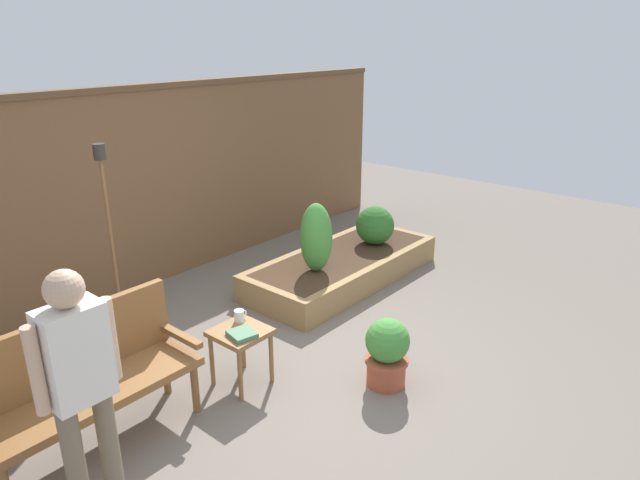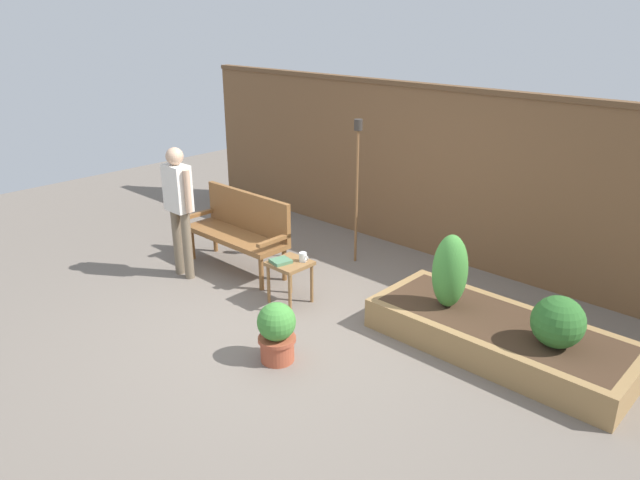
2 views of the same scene
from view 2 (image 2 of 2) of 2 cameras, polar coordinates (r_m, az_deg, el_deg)
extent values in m
plane|color=#70665B|center=(6.03, -2.67, -8.27)|extent=(14.00, 14.00, 0.00)
cube|color=brown|center=(7.55, 11.52, 6.06)|extent=(8.40, 0.10, 2.10)
cube|color=brown|center=(7.35, 12.15, 14.21)|extent=(8.40, 0.14, 0.06)
cylinder|color=brown|center=(6.93, -3.47, -2.36)|extent=(0.06, 0.06, 0.40)
cylinder|color=brown|center=(6.71, -5.70, -3.25)|extent=(0.06, 0.06, 0.40)
cylinder|color=brown|center=(7.88, -10.11, 0.30)|extent=(0.06, 0.06, 0.40)
cylinder|color=brown|center=(7.68, -12.24, -0.40)|extent=(0.06, 0.06, 0.40)
cube|color=brown|center=(7.20, -8.17, 0.36)|extent=(1.44, 0.48, 0.06)
cube|color=brown|center=(7.24, -7.00, 2.79)|extent=(1.44, 0.06, 0.48)
cube|color=brown|center=(7.68, -11.48, 2.51)|extent=(0.06, 0.48, 0.04)
cube|color=brown|center=(6.66, -4.48, -0.04)|extent=(0.06, 0.48, 0.04)
cylinder|color=olive|center=(6.40, -0.80, -4.23)|extent=(0.04, 0.04, 0.44)
cylinder|color=olive|center=(6.19, -2.93, -5.18)|extent=(0.04, 0.04, 0.44)
cylinder|color=olive|center=(6.61, -2.87, -3.39)|extent=(0.04, 0.04, 0.44)
cylinder|color=olive|center=(6.41, -4.99, -4.27)|extent=(0.04, 0.04, 0.44)
cube|color=olive|center=(6.30, -2.94, -2.28)|extent=(0.40, 0.40, 0.04)
cylinder|color=white|center=(6.28, -1.67, -1.65)|extent=(0.08, 0.08, 0.10)
torus|color=white|center=(6.25, -1.37, -1.76)|extent=(0.07, 0.01, 0.07)
cube|color=#4C7A56|center=(6.27, -3.81, -2.05)|extent=(0.22, 0.23, 0.04)
cylinder|color=#A84C33|center=(5.45, -4.15, -10.57)|extent=(0.31, 0.31, 0.20)
cylinder|color=#A84C33|center=(5.39, -4.18, -9.51)|extent=(0.34, 0.34, 0.04)
sphere|color=#428938|center=(5.30, -4.23, -7.88)|extent=(0.35, 0.35, 0.35)
cube|color=#997547|center=(5.44, 14.68, -10.75)|extent=(2.40, 0.09, 0.30)
cube|color=#997547|center=(6.17, 18.84, -7.21)|extent=(2.40, 0.09, 0.30)
cube|color=#997547|center=(6.30, 7.54, -5.55)|extent=(0.09, 0.82, 0.30)
cube|color=#997547|center=(5.50, 27.86, -12.40)|extent=(0.09, 0.82, 0.30)
cube|color=#422D1E|center=(5.80, 16.90, -8.88)|extent=(2.22, 0.82, 0.30)
cylinder|color=brown|center=(5.88, 12.19, -5.97)|extent=(0.04, 0.04, 0.06)
ellipsoid|color=#428938|center=(5.73, 12.45, -2.96)|extent=(0.34, 0.34, 0.73)
cylinder|color=brown|center=(5.49, 21.75, -9.15)|extent=(0.04, 0.04, 0.06)
sphere|color=#2D6628|center=(5.40, 22.03, -7.35)|extent=(0.45, 0.45, 0.45)
cylinder|color=brown|center=(7.25, 3.56, 4.05)|extent=(0.03, 0.03, 1.67)
cylinder|color=#332D28|center=(7.04, 3.72, 11.06)|extent=(0.10, 0.10, 0.13)
cylinder|color=#70604C|center=(7.07, -12.70, -0.54)|extent=(0.11, 0.11, 0.82)
cylinder|color=#70604C|center=(7.23, -13.60, -0.13)|extent=(0.11, 0.11, 0.82)
cube|color=silver|center=(6.93, -13.62, 4.90)|extent=(0.32, 0.20, 0.54)
cylinder|color=tan|center=(6.77, -12.67, 4.60)|extent=(0.07, 0.07, 0.49)
cylinder|color=tan|center=(7.10, -14.53, 5.19)|extent=(0.07, 0.07, 0.49)
sphere|color=tan|center=(6.84, -13.89, 7.87)|extent=(0.20, 0.20, 0.20)
camera|label=1|loc=(6.80, -39.44, 13.83)|focal=31.60mm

